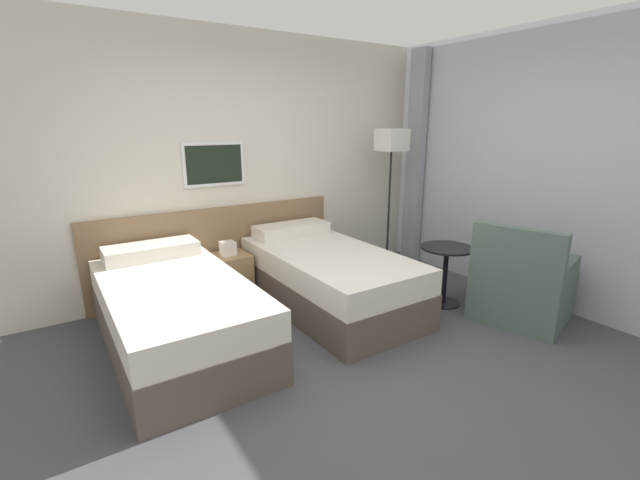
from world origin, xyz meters
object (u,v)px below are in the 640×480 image
object	(u,v)px
floor_lamp	(391,148)
nightstand	(230,275)
bed_near_window	(328,278)
bed_near_door	(176,313)
armchair	(521,289)
side_table	(446,264)

from	to	relation	value
floor_lamp	nightstand	bearing A→B (deg)	173.75
bed_near_window	floor_lamp	size ratio (longest dim) A/B	1.14
bed_near_door	bed_near_window	bearing A→B (deg)	0.00
floor_lamp	armchair	xyz separation A→B (m)	(0.07, -1.75, -1.19)
side_table	floor_lamp	bearing A→B (deg)	78.09
bed_near_window	nightstand	xyz separation A→B (m)	(-0.74, 0.73, -0.05)
bed_near_door	armchair	bearing A→B (deg)	-23.81
bed_near_window	side_table	bearing A→B (deg)	-30.87
armchair	nightstand	bearing A→B (deg)	30.49
bed_near_door	floor_lamp	xyz separation A→B (m)	(2.73, 0.52, 1.19)
floor_lamp	side_table	xyz separation A→B (m)	(-0.24, -1.12, -1.07)
bed_near_window	floor_lamp	distance (m)	1.80
bed_near_door	armchair	xyz separation A→B (m)	(2.79, -1.23, 0.00)
bed_near_door	bed_near_window	distance (m)	1.48
bed_near_door	nightstand	bearing A→B (deg)	44.66
bed_near_window	nightstand	distance (m)	1.04
nightstand	side_table	xyz separation A→B (m)	(1.75, -1.34, 0.18)
side_table	armchair	xyz separation A→B (m)	(0.30, -0.63, -0.13)
bed_near_door	side_table	size ratio (longest dim) A/B	3.27
bed_near_door	side_table	distance (m)	2.57
bed_near_door	floor_lamp	world-z (taller)	floor_lamp
side_table	bed_near_door	bearing A→B (deg)	166.41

